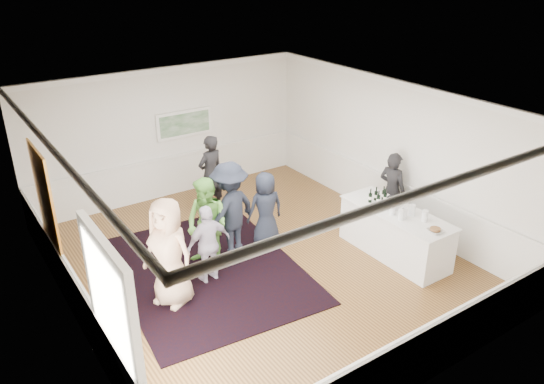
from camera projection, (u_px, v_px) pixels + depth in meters
floor at (260, 263)px, 10.47m from camera, size 8.00×8.00×0.00m
ceiling at (258, 105)px, 9.14m from camera, size 7.00×8.00×0.02m
wall_left at (65, 243)px, 8.02m from camera, size 0.02×8.00×3.20m
wall_right at (393, 152)px, 11.60m from camera, size 0.02×8.00×3.20m
wall_back at (169, 133)px, 12.81m from camera, size 7.00×0.02×3.20m
wall_front at (428, 295)px, 6.80m from camera, size 7.00×0.02×3.20m
wainscoting at (259, 241)px, 10.26m from camera, size 7.00×8.00×1.00m
mirror at (45, 200)px, 8.93m from camera, size 0.05×1.25×1.85m
doorway at (112, 317)px, 6.69m from camera, size 0.10×1.78×2.56m
landscape_painting at (184, 124)px, 12.90m from camera, size 1.44×0.06×0.66m
area_rug at (208, 270)px, 10.23m from camera, size 3.65×4.56×0.02m
serving_table at (395, 233)px, 10.58m from camera, size 0.91×2.39×0.97m
bartender at (392, 191)px, 11.47m from camera, size 0.53×0.71×1.76m
guest_tan at (169, 253)px, 8.93m from camera, size 1.01×1.15×1.98m
guest_green at (207, 225)px, 9.99m from camera, size 0.95×1.07×1.84m
guest_lilac at (209, 244)px, 9.64m from camera, size 0.92×0.44×1.53m
guest_dark_a at (230, 211)px, 10.34m from camera, size 1.46×1.10×2.00m
guest_dark_b at (211, 174)px, 12.20m from camera, size 0.76×0.58×1.86m
guest_navy at (265, 209)px, 10.89m from camera, size 0.83×0.60×1.58m
wine_bottles at (379, 195)px, 10.72m from camera, size 0.39×0.25×0.31m
juice_pitchers at (407, 212)px, 10.09m from camera, size 0.43×0.67×0.24m
ice_bucket at (393, 204)px, 10.44m from camera, size 0.26×0.26×0.25m
nut_bowl at (435, 230)px, 9.61m from camera, size 0.28×0.28×0.07m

